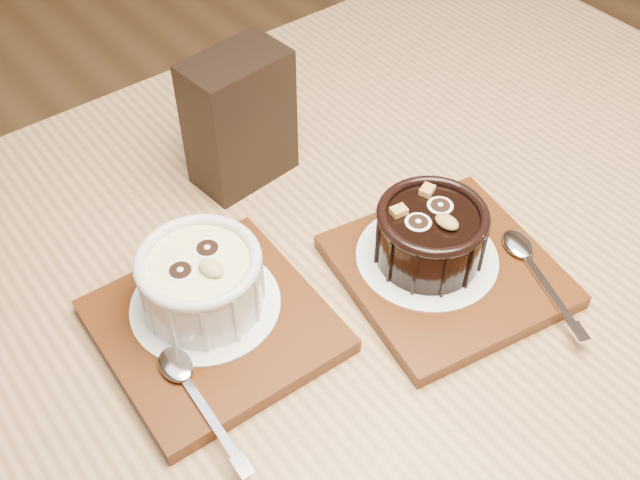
# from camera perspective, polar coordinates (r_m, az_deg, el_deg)

# --- Properties ---
(ground) EXTENTS (5.00, 5.00, 0.00)m
(ground) POSITION_cam_1_polar(r_m,az_deg,el_deg) (1.44, 2.71, -15.49)
(ground) COLOR brown
(ground) RESTS_ON ground
(table) EXTENTS (1.22, 0.82, 0.75)m
(table) POSITION_cam_1_polar(r_m,az_deg,el_deg) (0.75, 0.60, -8.59)
(table) COLOR olive
(table) RESTS_ON ground
(tray_left) EXTENTS (0.19, 0.19, 0.01)m
(tray_left) POSITION_cam_1_polar(r_m,az_deg,el_deg) (0.65, -8.08, -6.50)
(tray_left) COLOR #57280E
(tray_left) RESTS_ON table
(doily_left) EXTENTS (0.13, 0.13, 0.00)m
(doily_left) POSITION_cam_1_polar(r_m,az_deg,el_deg) (0.66, -8.72, -4.83)
(doily_left) COLOR white
(doily_left) RESTS_ON tray_left
(ramekin_white) EXTENTS (0.10, 0.10, 0.06)m
(ramekin_white) POSITION_cam_1_polar(r_m,az_deg,el_deg) (0.63, -9.05, -2.94)
(ramekin_white) COLOR silver
(ramekin_white) RESTS_ON doily_left
(spoon_left) EXTENTS (0.04, 0.14, 0.01)m
(spoon_left) POSITION_cam_1_polar(r_m,az_deg,el_deg) (0.60, -9.40, -11.63)
(spoon_left) COLOR silver
(spoon_left) RESTS_ON tray_left
(tray_right) EXTENTS (0.21, 0.21, 0.01)m
(tray_right) POSITION_cam_1_polar(r_m,az_deg,el_deg) (0.69, 9.63, -2.33)
(tray_right) COLOR #57280E
(tray_right) RESTS_ON table
(doily_right) EXTENTS (0.13, 0.13, 0.00)m
(doily_right) POSITION_cam_1_polar(r_m,az_deg,el_deg) (0.69, 8.15, -1.26)
(doily_right) COLOR white
(doily_right) RESTS_ON tray_right
(ramekin_dark) EXTENTS (0.10, 0.10, 0.06)m
(ramekin_dark) POSITION_cam_1_polar(r_m,az_deg,el_deg) (0.67, 8.43, 0.57)
(ramekin_dark) COLOR black
(ramekin_dark) RESTS_ON doily_right
(spoon_right) EXTENTS (0.07, 0.13, 0.01)m
(spoon_right) POSITION_cam_1_polar(r_m,az_deg,el_deg) (0.70, 16.19, -2.29)
(spoon_right) COLOR silver
(spoon_right) RESTS_ON tray_right
(condiment_stand) EXTENTS (0.10, 0.07, 0.14)m
(condiment_stand) POSITION_cam_1_polar(r_m,az_deg,el_deg) (0.75, -6.16, 9.11)
(condiment_stand) COLOR black
(condiment_stand) RESTS_ON table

